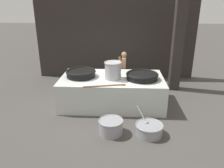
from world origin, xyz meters
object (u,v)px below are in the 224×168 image
Objects in this scene: prep_bowl_vegetables at (149,129)px; prep_bowl_meat at (111,126)px; cook at (124,69)px; stock_pot at (113,70)px; giant_wok_near at (81,73)px; giant_wok_far at (142,76)px.

prep_bowl_vegetables is 0.99m from prep_bowl_meat.
cook is 3.26m from prep_bowl_meat.
prep_bowl_vegetables is at bearing -58.80° from stock_pot.
giant_wok_near is 2.89m from prep_bowl_vegetables.
cook is at bearing 101.82° from prep_bowl_vegetables.
stock_pot reaches higher than prep_bowl_meat.
giant_wok_far is 0.94m from stock_pot.
stock_pot is at bearing -178.66° from giant_wok_far.
giant_wok_far is (1.97, -0.13, -0.01)m from giant_wok_near.
prep_bowl_vegetables is (1.01, -1.67, -1.05)m from stock_pot.
stock_pot reaches higher than giant_wok_near.
cook is at bearing 110.94° from giant_wok_far.
stock_pot is at bearing 79.21° from cook.
giant_wok_far is 1.91m from prep_bowl_vegetables.
cook is (-0.58, 1.51, -0.24)m from giant_wok_far.
stock_pot reaches higher than cook.
giant_wok_far is 1.63m from cook.
giant_wok_near reaches higher than prep_bowl_meat.
cook is at bearing 77.42° from stock_pot.
cook is 1.73× the size of prep_bowl_vegetables.
prep_bowl_vegetables is (2.06, -1.82, -0.89)m from giant_wok_near.
cook is 3.33m from prep_bowl_vegetables.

